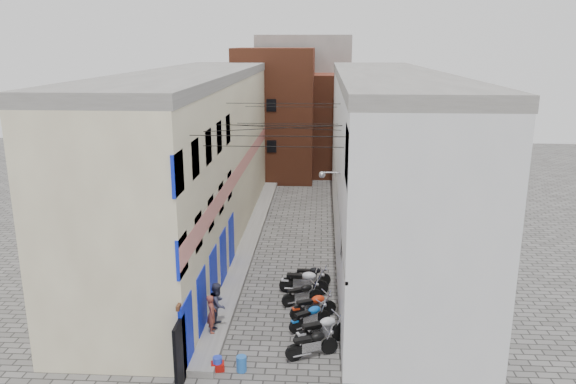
% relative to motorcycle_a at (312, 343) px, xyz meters
% --- Properties ---
extents(ground, '(90.00, 90.00, 0.00)m').
position_rel_motorcycle_a_xyz_m(ground, '(-1.50, -1.47, -0.55)').
color(ground, '#575552').
rests_on(ground, ground).
extents(plinth, '(0.90, 26.00, 0.25)m').
position_rel_motorcycle_a_xyz_m(plinth, '(-3.55, 11.53, -0.42)').
color(plinth, slate).
rests_on(plinth, ground).
extents(building_left, '(5.10, 27.00, 9.00)m').
position_rel_motorcycle_a_xyz_m(building_left, '(-6.48, 11.48, 3.95)').
color(building_left, '#C1B392').
rests_on(building_left, ground).
extents(building_right, '(5.94, 26.00, 9.00)m').
position_rel_motorcycle_a_xyz_m(building_right, '(3.49, 11.52, 3.96)').
color(building_right, silver).
rests_on(building_right, ground).
extents(building_far_brick_left, '(6.00, 6.00, 10.00)m').
position_rel_motorcycle_a_xyz_m(building_far_brick_left, '(-3.50, 26.53, 4.45)').
color(building_far_brick_left, brown).
rests_on(building_far_brick_left, ground).
extents(building_far_brick_right, '(5.00, 6.00, 8.00)m').
position_rel_motorcycle_a_xyz_m(building_far_brick_right, '(1.50, 28.53, 3.45)').
color(building_far_brick_right, brown).
rests_on(building_far_brick_right, ground).
extents(building_far_concrete, '(8.00, 5.00, 11.00)m').
position_rel_motorcycle_a_xyz_m(building_far_concrete, '(-1.50, 32.53, 4.95)').
color(building_far_concrete, slate).
rests_on(building_far_concrete, ground).
extents(far_shopfront, '(2.00, 0.30, 2.40)m').
position_rel_motorcycle_a_xyz_m(far_shopfront, '(-1.50, 23.73, 0.65)').
color(far_shopfront, black).
rests_on(far_shopfront, ground).
extents(overhead_wires, '(5.80, 13.02, 1.32)m').
position_rel_motorcycle_a_xyz_m(overhead_wires, '(-1.50, 6.17, 6.58)').
color(overhead_wires, black).
rests_on(overhead_wires, ground).
extents(motorcycle_a, '(1.97, 1.30, 1.10)m').
position_rel_motorcycle_a_xyz_m(motorcycle_a, '(0.00, 0.00, 0.00)').
color(motorcycle_a, black).
rests_on(motorcycle_a, ground).
extents(motorcycle_b, '(2.18, 1.52, 1.22)m').
position_rel_motorcycle_a_xyz_m(motorcycle_b, '(0.33, 0.89, 0.06)').
color(motorcycle_b, silver).
rests_on(motorcycle_b, ground).
extents(motorcycle_c, '(1.79, 1.54, 1.05)m').
position_rel_motorcycle_a_xyz_m(motorcycle_c, '(-0.12, 1.98, -0.02)').
color(motorcycle_c, blue).
rests_on(motorcycle_c, ground).
extents(motorcycle_d, '(2.00, 1.37, 1.11)m').
position_rel_motorcycle_a_xyz_m(motorcycle_d, '(-0.02, 2.84, 0.01)').
color(motorcycle_d, red).
rests_on(motorcycle_d, ground).
extents(motorcycle_e, '(1.83, 1.27, 1.02)m').
position_rel_motorcycle_a_xyz_m(motorcycle_e, '(-0.49, 3.98, -0.04)').
color(motorcycle_e, black).
rests_on(motorcycle_e, ground).
extents(motorcycle_f, '(2.17, 0.86, 1.22)m').
position_rel_motorcycle_a_xyz_m(motorcycle_f, '(-0.46, 5.01, 0.06)').
color(motorcycle_f, silver).
rests_on(motorcycle_f, ground).
extents(motorcycle_g, '(1.77, 0.58, 1.02)m').
position_rel_motorcycle_a_xyz_m(motorcycle_g, '(-0.18, 5.90, -0.04)').
color(motorcycle_g, black).
rests_on(motorcycle_g, ground).
extents(person_a, '(0.46, 0.59, 1.43)m').
position_rel_motorcycle_a_xyz_m(person_a, '(-3.63, 1.07, 0.42)').
color(person_a, brown).
rests_on(person_a, plinth).
extents(person_b, '(0.73, 0.88, 1.66)m').
position_rel_motorcycle_a_xyz_m(person_b, '(-3.50, 1.59, 0.53)').
color(person_b, '#303248').
rests_on(person_b, plinth).
extents(water_jug_near, '(0.39, 0.39, 0.53)m').
position_rel_motorcycle_a_xyz_m(water_jug_near, '(-2.27, -0.97, -0.28)').
color(water_jug_near, blue).
rests_on(water_jug_near, ground).
extents(water_jug_far, '(0.38, 0.38, 0.48)m').
position_rel_motorcycle_a_xyz_m(water_jug_far, '(-3.05, -0.97, -0.31)').
color(water_jug_far, blue).
rests_on(water_jug_far, ground).
extents(red_crate, '(0.48, 0.40, 0.27)m').
position_rel_motorcycle_a_xyz_m(red_crate, '(-3.05, -0.97, -0.41)').
color(red_crate, '#9F100B').
rests_on(red_crate, ground).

